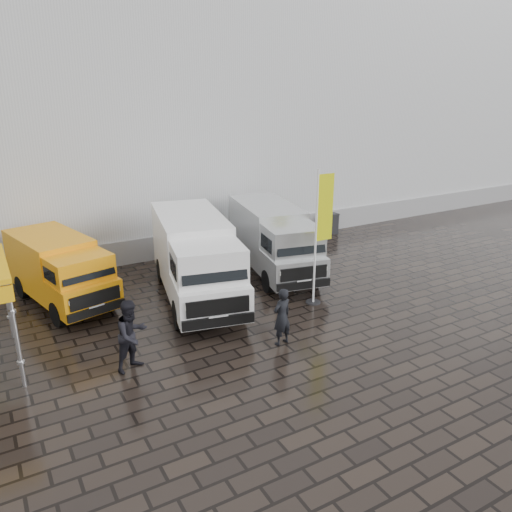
% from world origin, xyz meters
% --- Properties ---
extents(ground, '(120.00, 120.00, 0.00)m').
position_xyz_m(ground, '(0.00, 0.00, 0.00)').
color(ground, black).
rests_on(ground, ground).
extents(exhibition_hall, '(44.00, 16.00, 12.00)m').
position_xyz_m(exhibition_hall, '(2.00, 16.00, 6.00)').
color(exhibition_hall, silver).
rests_on(exhibition_hall, ground).
extents(hall_plinth, '(44.00, 0.15, 1.00)m').
position_xyz_m(hall_plinth, '(2.00, 7.95, 0.50)').
color(hall_plinth, gray).
rests_on(hall_plinth, ground).
extents(van_yellow, '(2.94, 5.13, 2.23)m').
position_xyz_m(van_yellow, '(-6.79, 5.14, 1.11)').
color(van_yellow, orange).
rests_on(van_yellow, ground).
extents(van_white, '(3.43, 6.69, 2.76)m').
position_xyz_m(van_white, '(-2.75, 3.29, 1.38)').
color(van_white, white).
rests_on(van_white, ground).
extents(van_silver, '(3.08, 6.15, 2.55)m').
position_xyz_m(van_silver, '(0.88, 4.23, 1.27)').
color(van_silver, silver).
rests_on(van_silver, ground).
extents(flagpole, '(0.88, 0.50, 4.50)m').
position_xyz_m(flagpole, '(0.68, 1.03, 2.48)').
color(flagpole, black).
rests_on(flagpole, ground).
extents(wheelie_bin, '(0.69, 0.69, 1.00)m').
position_xyz_m(wheelie_bin, '(6.22, 7.48, 0.50)').
color(wheelie_bin, black).
rests_on(wheelie_bin, ground).
extents(person_front, '(0.67, 0.51, 1.67)m').
position_xyz_m(person_front, '(-1.95, -0.83, 0.84)').
color(person_front, black).
rests_on(person_front, ground).
extents(person_tent, '(1.13, 1.02, 1.89)m').
position_xyz_m(person_tent, '(-5.94, -0.04, 0.95)').
color(person_tent, black).
rests_on(person_tent, ground).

